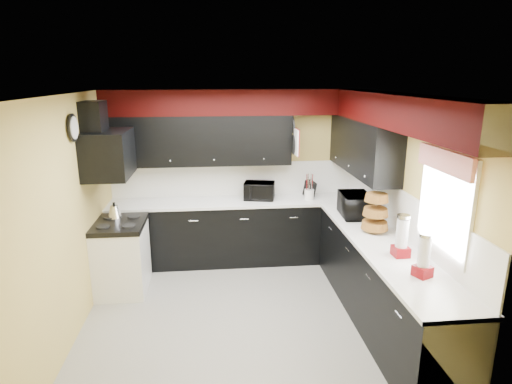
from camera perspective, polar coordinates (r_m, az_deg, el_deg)
ground at (r=5.19m, az=-1.61°, el=-15.86°), size 3.60×3.60×0.00m
wall_back at (r=6.40m, az=-2.91°, el=2.31°), size 3.60×0.06×2.50m
wall_right at (r=5.11m, az=18.84°, el=-1.82°), size 0.06×3.60×2.50m
wall_left at (r=4.89m, az=-23.31°, el=-3.04°), size 0.06×3.60×2.50m
ceiling at (r=4.45m, az=-1.86°, el=12.93°), size 3.60×3.60×0.06m
cab_back at (r=6.34m, az=-2.67°, el=-5.35°), size 3.60×0.60×0.90m
cab_right at (r=5.03m, az=16.29°, el=-11.71°), size 0.60×3.00×0.90m
counter_back at (r=6.19m, az=-2.72°, el=-1.28°), size 3.62×0.64×0.04m
counter_right at (r=4.84m, az=16.70°, el=-6.73°), size 0.64×3.02×0.04m
splash_back at (r=6.41m, az=-2.90°, el=1.77°), size 3.60×0.02×0.50m
splash_right at (r=5.13m, az=18.68°, el=-2.47°), size 0.02×3.60×0.50m
upper_back at (r=6.12m, az=-7.60°, el=6.85°), size 2.60×0.35×0.70m
upper_right at (r=5.74m, az=14.03°, el=5.98°), size 0.35×1.80×0.70m
soffit_back at (r=6.07m, az=-2.95°, el=11.87°), size 3.60×0.36×0.35m
soffit_right at (r=4.68m, az=18.84°, el=10.12°), size 0.36×3.24×0.35m
stove at (r=5.77m, az=-17.42°, el=-8.44°), size 0.60×0.75×0.86m
cooktop at (r=5.61m, az=-17.79°, el=-4.12°), size 0.62×0.77×0.06m
hood at (r=5.40m, az=-19.07°, el=4.83°), size 0.50×0.78×0.55m
hood_duct at (r=5.38m, az=-20.82°, el=9.16°), size 0.24×0.40×0.40m
window at (r=4.26m, az=23.92°, el=-1.46°), size 0.03×0.86×0.96m
valance at (r=4.15m, az=23.85°, el=3.82°), size 0.04×0.88×0.20m
pan_top at (r=6.13m, az=4.90°, el=8.82°), size 0.03×0.22×0.40m
pan_mid at (r=6.03m, az=5.07°, el=6.32°), size 0.03×0.28×0.46m
pan_low at (r=6.29m, az=4.62°, el=6.41°), size 0.03×0.24×0.42m
cut_board at (r=5.91m, az=5.40°, el=6.62°), size 0.03×0.26×0.35m
baskets at (r=5.07m, az=15.65°, el=-2.54°), size 0.27×0.27×0.50m
clock at (r=4.93m, az=-23.23°, el=7.87°), size 0.03×0.30×0.30m
deco_plate at (r=4.60m, az=21.35°, el=8.87°), size 0.03×0.24×0.24m
toaster_oven at (r=6.21m, az=0.44°, el=0.16°), size 0.50×0.44×0.25m
microwave at (r=5.60m, az=13.10°, el=-1.71°), size 0.39×0.55×0.29m
utensil_crock at (r=6.26m, az=7.10°, el=-0.32°), size 0.15×0.15×0.15m
knife_block at (r=6.37m, az=7.16°, el=0.39°), size 0.16×0.19×0.24m
kettle at (r=5.77m, az=-18.34°, el=-2.49°), size 0.17×0.17×0.16m
dispenser_a at (r=4.47m, az=18.87°, el=-5.67°), size 0.15×0.15×0.41m
dispenser_b at (r=4.11m, az=21.48°, el=-8.04°), size 0.18×0.18×0.38m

